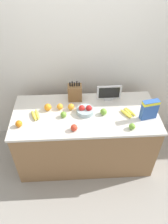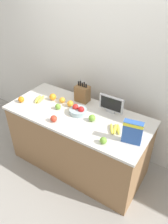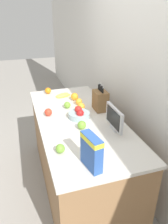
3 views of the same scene
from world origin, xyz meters
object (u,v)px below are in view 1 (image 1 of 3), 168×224
at_px(orange_front_right, 48,107).
at_px(orange_back_center, 19,124).
at_px(cereal_box, 150,109).
at_px(banana_bunch_right, 36,115).
at_px(apple_rear, 104,112).
at_px(orange_near_bowl, 60,107).
at_px(small_monitor, 109,93).
at_px(orange_front_left, 71,107).
at_px(knife_block, 75,93).
at_px(apple_rightmost, 64,114).
at_px(banana_bunch_left, 128,113).
at_px(apple_near_bananas, 132,126).
at_px(apple_leftmost, 74,128).
at_px(fruit_bowl, 85,110).

height_order(orange_front_right, orange_back_center, orange_front_right).
distance_m(cereal_box, orange_back_center, 1.52).
distance_m(banana_bunch_right, orange_front_right, 0.18).
height_order(apple_rear, orange_near_bowl, apple_rear).
xyz_separation_m(small_monitor, orange_front_left, (-0.49, -0.16, -0.08)).
xyz_separation_m(knife_block, cereal_box, (0.86, -0.40, 0.03)).
relative_size(knife_block, apple_rightmost, 4.28).
relative_size(orange_front_left, orange_near_bowl, 1.05).
distance_m(banana_bunch_left, apple_near_bananas, 0.25).
distance_m(knife_block, apple_rightmost, 0.37).
bearing_deg(orange_front_right, banana_bunch_right, -142.66).
height_order(small_monitor, banana_bunch_left, small_monitor).
height_order(banana_bunch_right, orange_back_center, orange_back_center).
bearing_deg(apple_rightmost, orange_near_bowl, 107.66).
relative_size(banana_bunch_left, orange_near_bowl, 2.67).
bearing_deg(orange_back_center, apple_near_bananas, -4.97).
relative_size(apple_rightmost, apple_leftmost, 0.93).
distance_m(apple_near_bananas, orange_front_right, 1.04).
bearing_deg(cereal_box, banana_bunch_left, 149.22).
bearing_deg(apple_leftmost, banana_bunch_left, 19.79).
bearing_deg(fruit_bowl, orange_near_bowl, 164.19).
bearing_deg(apple_leftmost, cereal_box, 10.20).
xyz_separation_m(banana_bunch_right, orange_back_center, (-0.17, -0.16, 0.02)).
xyz_separation_m(small_monitor, orange_near_bowl, (-0.63, -0.14, -0.08)).
height_order(apple_near_bananas, orange_back_center, orange_back_center).
xyz_separation_m(orange_front_left, orange_front_right, (-0.29, 0.00, 0.00)).
relative_size(apple_near_bananas, orange_back_center, 0.93).
relative_size(orange_front_left, orange_front_right, 0.91).
bearing_deg(apple_rear, orange_front_right, 170.22).
bearing_deg(banana_bunch_right, orange_front_left, 13.64).
relative_size(cereal_box, fruit_bowl, 1.19).
bearing_deg(banana_bunch_right, orange_back_center, -136.71).
xyz_separation_m(cereal_box, apple_rightmost, (-1.00, 0.07, -0.10)).
relative_size(apple_rear, apple_rightmost, 1.10).
bearing_deg(knife_block, orange_front_left, -105.15).
bearing_deg(orange_back_center, small_monitor, 21.20).
bearing_deg(apple_leftmost, orange_near_bowl, 114.13).
bearing_deg(orange_front_left, orange_front_right, 179.15).
distance_m(apple_rightmost, orange_near_bowl, 0.15).
distance_m(cereal_box, banana_bunch_right, 1.35).
height_order(apple_near_bananas, orange_near_bowl, orange_near_bowl).
bearing_deg(fruit_bowl, apple_rear, -10.22).
xyz_separation_m(banana_bunch_right, apple_rightmost, (0.34, -0.03, 0.02)).
bearing_deg(orange_front_left, orange_near_bowl, 173.88).
bearing_deg(banana_bunch_right, fruit_bowl, 2.95).
bearing_deg(banana_bunch_right, apple_rear, -0.59).
bearing_deg(apple_rightmost, knife_block, 66.25).
distance_m(apple_rear, orange_near_bowl, 0.55).
bearing_deg(knife_block, apple_rightmost, -113.75).
height_order(knife_block, apple_rear, knife_block).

